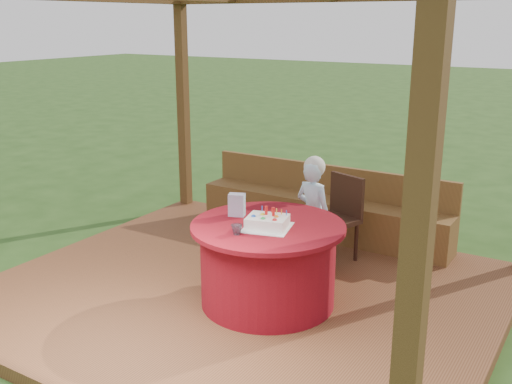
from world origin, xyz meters
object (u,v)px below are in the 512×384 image
at_px(table, 268,263).
at_px(elderly_woman, 313,212).
at_px(birthday_cake, 267,222).
at_px(bench, 323,213).
at_px(drinking_glass, 237,230).
at_px(chair, 338,214).
at_px(gift_bag, 237,205).

bearing_deg(table, elderly_woman, 90.80).
bearing_deg(elderly_woman, birthday_cake, -86.86).
distance_m(table, birthday_cake, 0.42).
bearing_deg(bench, drinking_glass, -83.29).
bearing_deg(chair, elderly_woman, -106.17).
xyz_separation_m(birthday_cake, drinking_glass, (-0.13, -0.27, -0.01)).
height_order(chair, elderly_woman, elderly_woman).
height_order(bench, drinking_glass, drinking_glass).
xyz_separation_m(bench, elderly_woman, (0.33, -0.93, 0.33)).
relative_size(bench, elderly_woman, 2.59).
bearing_deg(drinking_glass, bench, 96.71).
bearing_deg(bench, birthday_cake, -78.55).
bearing_deg(gift_bag, birthday_cake, -39.61).
height_order(table, elderly_woman, elderly_woman).
bearing_deg(bench, table, -79.29).
relative_size(elderly_woman, birthday_cake, 2.51).
distance_m(bench, chair, 0.75).
bearing_deg(table, gift_bag, 171.51).
relative_size(gift_bag, drinking_glass, 2.22).
relative_size(bench, birthday_cake, 6.49).
bearing_deg(birthday_cake, bench, 101.45).
distance_m(bench, gift_bag, 1.87).
distance_m(table, gift_bag, 0.59).
relative_size(chair, drinking_glass, 9.68).
distance_m(birthday_cake, drinking_glass, 0.30).
xyz_separation_m(elderly_woman, birthday_cake, (0.05, -0.98, 0.20)).
relative_size(bench, table, 2.25).
bearing_deg(elderly_woman, drinking_glass, -93.51).
height_order(elderly_woman, gift_bag, elderly_woman).
height_order(table, chair, chair).
bearing_deg(chair, drinking_glass, -96.48).
xyz_separation_m(gift_bag, drinking_glass, (0.27, -0.41, -0.06)).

